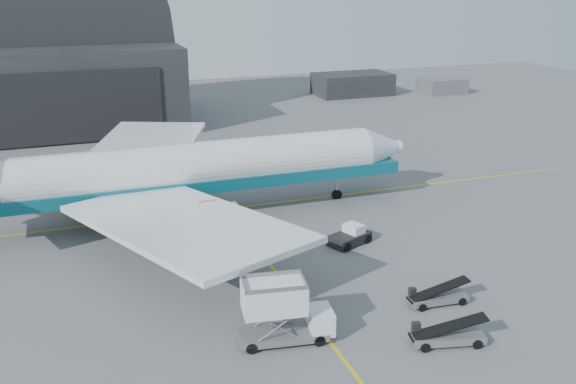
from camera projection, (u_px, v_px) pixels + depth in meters
name	position (u px, v px, depth m)	size (l,w,h in m)	color
ground	(300.00, 303.00, 44.65)	(200.00, 200.00, 0.00)	#565659
taxi_lines	(248.00, 236.00, 55.92)	(80.00, 42.12, 0.02)	gold
distant_bldg_a	(352.00, 95.00, 120.92)	(14.00, 8.00, 4.00)	black
distant_bldg_b	(442.00, 93.00, 122.82)	(8.00, 6.00, 2.80)	slate
airliner	(178.00, 171.00, 58.65)	(46.86, 45.44, 16.45)	white
catering_truck	(282.00, 312.00, 39.35)	(6.11, 2.98, 4.03)	slate
pushback_tug	(350.00, 237.00, 54.26)	(4.07, 3.19, 1.66)	black
belt_loader_a	(447.00, 336.00, 39.56)	(4.91, 2.54, 1.83)	slate
belt_loader_b	(437.00, 297.00, 44.39)	(4.49, 1.81, 1.69)	slate
traffic_cone	(251.00, 265.00, 49.87)	(0.35, 0.35, 0.50)	#EA5C07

